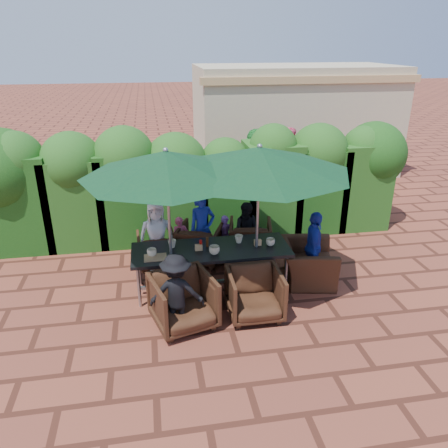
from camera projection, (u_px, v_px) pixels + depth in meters
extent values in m
plane|color=brown|center=(219.00, 290.00, 7.35)|extent=(80.00, 80.00, 0.00)
cube|color=black|center=(211.00, 250.00, 7.12)|extent=(2.57, 0.90, 0.05)
cube|color=gray|center=(211.00, 282.00, 7.36)|extent=(2.37, 0.05, 0.05)
cylinder|color=gray|center=(139.00, 287.00, 6.77)|extent=(0.05, 0.05, 0.70)
cylinder|color=gray|center=(139.00, 266.00, 7.40)|extent=(0.05, 0.05, 0.70)
cylinder|color=gray|center=(286.00, 274.00, 7.14)|extent=(0.05, 0.05, 0.70)
cylinder|color=gray|center=(274.00, 255.00, 7.77)|extent=(0.05, 0.05, 0.70)
cylinder|color=gray|center=(173.00, 293.00, 7.23)|extent=(0.44, 0.44, 0.03)
cylinder|color=gray|center=(170.00, 228.00, 6.77)|extent=(0.04, 0.04, 2.40)
cone|color=#0B321A|center=(166.00, 164.00, 6.37)|extent=(2.57, 2.57, 0.38)
sphere|color=gray|center=(166.00, 150.00, 6.30)|extent=(0.08, 0.08, 0.08)
cylinder|color=gray|center=(255.00, 285.00, 7.46)|extent=(0.44, 0.44, 0.03)
cylinder|color=gray|center=(257.00, 221.00, 7.00)|extent=(0.04, 0.04, 2.40)
cone|color=#0B321A|center=(259.00, 159.00, 6.60)|extent=(2.87, 2.87, 0.38)
sphere|color=gray|center=(260.00, 146.00, 6.53)|extent=(0.08, 0.08, 0.08)
imported|color=black|center=(156.00, 248.00, 8.05)|extent=(0.71, 0.67, 0.70)
imported|color=black|center=(200.00, 241.00, 8.19)|extent=(0.99, 0.96, 0.79)
imported|color=black|center=(250.00, 238.00, 8.33)|extent=(0.92, 0.88, 0.81)
imported|color=black|center=(183.00, 299.00, 6.30)|extent=(1.03, 1.00, 0.87)
imported|color=black|center=(255.00, 292.00, 6.53)|extent=(0.80, 0.75, 0.82)
imported|color=black|center=(308.00, 257.00, 7.50)|extent=(0.84, 1.12, 0.89)
imported|color=silver|center=(157.00, 235.00, 7.85)|extent=(0.65, 0.40, 1.30)
imported|color=#1C2B98|center=(202.00, 229.00, 8.01)|extent=(0.58, 0.52, 1.37)
imported|color=black|center=(248.00, 232.00, 8.18)|extent=(0.62, 0.48, 1.14)
imported|color=black|center=(177.00, 293.00, 6.15)|extent=(0.81, 0.46, 1.20)
imported|color=#1C2B98|center=(313.00, 247.00, 7.42)|extent=(0.56, 0.82, 1.27)
imported|color=#E8527A|center=(181.00, 239.00, 8.18)|extent=(0.34, 0.29, 0.88)
imported|color=#9452B3|center=(225.00, 237.00, 8.33)|extent=(0.34, 0.29, 0.84)
imported|color=#24842F|center=(256.00, 166.00, 10.98)|extent=(1.79, 0.65, 1.91)
imported|color=#E8527A|center=(285.00, 164.00, 11.23)|extent=(1.01, 0.75, 1.89)
imported|color=gray|center=(310.00, 169.00, 11.40)|extent=(1.06, 0.62, 1.57)
imported|color=beige|center=(152.00, 253.00, 6.84)|extent=(0.16, 0.16, 0.12)
imported|color=beige|center=(172.00, 244.00, 7.13)|extent=(0.14, 0.14, 0.13)
imported|color=beige|center=(214.00, 250.00, 6.91)|extent=(0.17, 0.17, 0.14)
imported|color=beige|center=(239.00, 239.00, 7.30)|extent=(0.14, 0.14, 0.13)
imported|color=beige|center=(270.00, 242.00, 7.20)|extent=(0.15, 0.15, 0.12)
cylinder|color=#B20C0A|center=(201.00, 245.00, 7.05)|extent=(0.04, 0.04, 0.17)
cylinder|color=#4C230C|center=(207.00, 242.00, 7.15)|extent=(0.04, 0.04, 0.17)
cube|color=#A67B50|center=(155.00, 257.00, 6.80)|extent=(0.35, 0.25, 0.02)
cube|color=tan|center=(199.00, 247.00, 7.04)|extent=(0.12, 0.06, 0.10)
cube|color=tan|center=(258.00, 242.00, 7.21)|extent=(0.12, 0.06, 0.10)
cube|color=black|center=(24.00, 203.00, 8.52)|extent=(1.15, 0.95, 1.92)
sphere|color=black|center=(15.00, 160.00, 8.18)|extent=(1.08, 1.08, 1.08)
cube|color=black|center=(77.00, 202.00, 8.69)|extent=(1.15, 0.95, 1.82)
sphere|color=black|center=(72.00, 163.00, 8.38)|extent=(1.20, 1.20, 1.20)
cube|color=black|center=(128.00, 197.00, 8.83)|extent=(1.15, 0.95, 1.89)
sphere|color=black|center=(124.00, 157.00, 8.51)|extent=(1.20, 1.20, 1.20)
cube|color=black|center=(178.00, 199.00, 9.03)|extent=(1.15, 0.95, 1.70)
sphere|color=black|center=(176.00, 164.00, 8.74)|extent=(1.26, 1.26, 1.26)
cube|color=black|center=(225.00, 197.00, 9.19)|extent=(1.15, 0.95, 1.69)
sphere|color=black|center=(225.00, 162.00, 8.90)|extent=(1.01, 1.01, 1.01)
cube|color=black|center=(271.00, 188.00, 9.29)|extent=(1.15, 0.95, 1.95)
sphere|color=black|center=(273.00, 148.00, 8.95)|extent=(0.99, 0.99, 0.99)
cube|color=black|center=(316.00, 189.00, 9.47)|extent=(1.15, 0.95, 1.80)
sphere|color=black|center=(319.00, 153.00, 9.16)|extent=(1.24, 1.24, 1.24)
cube|color=black|center=(359.00, 185.00, 9.62)|extent=(1.15, 0.95, 1.88)
sphere|color=black|center=(364.00, 147.00, 9.29)|extent=(0.91, 0.91, 0.91)
sphere|color=black|center=(2.00, 170.00, 8.31)|extent=(1.60, 1.60, 1.60)
sphere|color=black|center=(373.00, 154.00, 9.50)|extent=(1.40, 1.40, 1.40)
cube|color=tan|center=(294.00, 119.00, 13.63)|extent=(6.00, 3.00, 3.20)
cube|color=tan|center=(314.00, 80.00, 11.81)|extent=(6.20, 0.25, 0.20)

